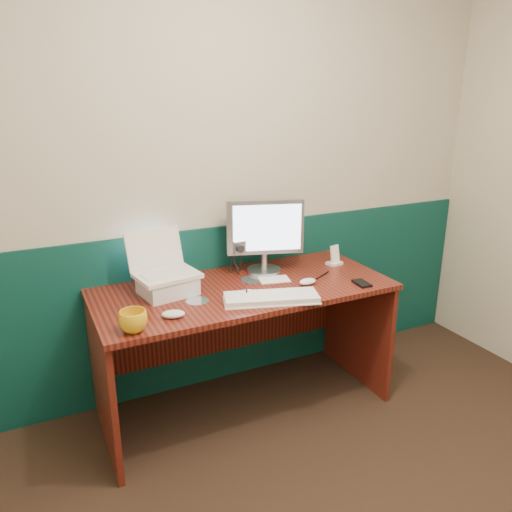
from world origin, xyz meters
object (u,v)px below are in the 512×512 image
laptop (166,254)px  mug (133,321)px  monitor (264,236)px  keyboard (271,298)px  camcorder (236,258)px  desk (244,349)px

laptop → mug: (-0.26, -0.35, -0.17)m
laptop → monitor: size_ratio=0.69×
laptop → keyboard: (0.44, -0.32, -0.21)m
camcorder → keyboard: bearing=-95.6°
monitor → keyboard: monitor is taller
desk → laptop: 0.72m
monitor → camcorder: bearing=179.7°
desk → laptop: size_ratio=5.23×
laptop → camcorder: (0.45, 0.13, -0.12)m
monitor → keyboard: (-0.16, -0.40, -0.21)m
laptop → mug: bearing=-135.4°
keyboard → laptop: bearing=162.1°
desk → camcorder: 0.52m
camcorder → laptop: bearing=-168.3°
monitor → camcorder: monitor is taller
monitor → desk: bearing=-123.3°
desk → mug: (-0.66, -0.27, 0.42)m
camcorder → desk: bearing=-108.0°
laptop → mug: size_ratio=2.44×
desk → camcorder: bearing=76.9°
monitor → mug: monitor is taller
mug → keyboard: bearing=3.1°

